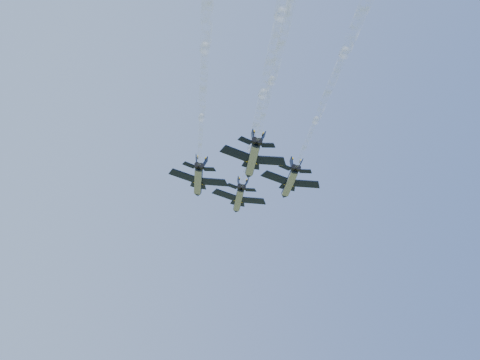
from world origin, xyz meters
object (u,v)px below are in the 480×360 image
jet_left (198,181)px  jet_right (290,182)px  jet_lead (239,199)px  jet_slot (253,159)px

jet_left → jet_right: same height
jet_right → jet_lead: bearing=128.5°
jet_lead → jet_slot: size_ratio=1.00×
jet_left → jet_slot: (3.99, -15.50, 0.00)m
jet_left → jet_slot: same height
jet_lead → jet_slot: bearing=-88.6°
jet_right → jet_slot: bearing=-127.0°
jet_left → jet_right: bearing=-1.4°
jet_lead → jet_right: same height
jet_lead → jet_slot: same height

